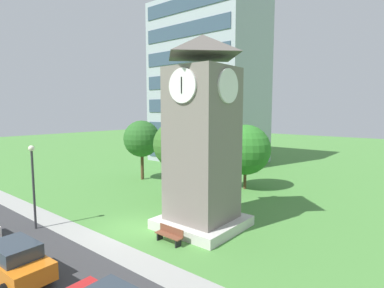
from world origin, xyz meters
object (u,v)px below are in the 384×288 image
at_px(tree_streetside, 177,145).
at_px(tree_near_tower, 142,139).
at_px(tree_by_building, 245,150).
at_px(park_bench, 170,235).
at_px(street_lamp, 33,177).
at_px(clock_tower, 202,143).
at_px(parked_car_orange, 13,260).

height_order(tree_streetside, tree_near_tower, tree_streetside).
bearing_deg(tree_by_building, tree_streetside, -114.09).
distance_m(park_bench, tree_by_building, 13.83).
bearing_deg(street_lamp, clock_tower, 40.95).
relative_size(clock_tower, tree_near_tower, 1.88).
relative_size(park_bench, tree_streetside, 0.28).
distance_m(clock_tower, parked_car_orange, 11.32).
distance_m(tree_near_tower, tree_by_building, 11.06).
bearing_deg(clock_tower, tree_streetside, 145.53).
height_order(clock_tower, tree_streetside, clock_tower).
relative_size(tree_streetside, tree_near_tower, 1.03).
xyz_separation_m(tree_streetside, parked_car_orange, (2.84, -13.83, -3.64)).
xyz_separation_m(clock_tower, tree_by_building, (-2.68, 10.13, -1.63)).
relative_size(street_lamp, tree_streetside, 0.80).
height_order(clock_tower, tree_near_tower, clock_tower).
bearing_deg(tree_streetside, street_lamp, -102.50).
bearing_deg(tree_streetside, park_bench, -50.78).
height_order(tree_streetside, tree_by_building, tree_streetside).
distance_m(tree_by_building, parked_car_orange, 20.38).
bearing_deg(parked_car_orange, park_bench, 68.80).
bearing_deg(park_bench, tree_near_tower, 143.68).
relative_size(clock_tower, tree_by_building, 1.95).
bearing_deg(park_bench, street_lamp, -154.33).
xyz_separation_m(street_lamp, tree_streetside, (2.35, 10.61, 1.20)).
xyz_separation_m(clock_tower, parked_car_orange, (-2.68, -10.04, -4.49)).
relative_size(street_lamp, tree_by_building, 0.86).
relative_size(tree_streetside, tree_by_building, 1.07).
bearing_deg(tree_streetside, clock_tower, -34.47).
height_order(clock_tower, park_bench, clock_tower).
bearing_deg(street_lamp, tree_streetside, 77.50).
bearing_deg(tree_near_tower, clock_tower, -26.92).
xyz_separation_m(tree_streetside, tree_near_tower, (-7.66, 2.90, -0.14)).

